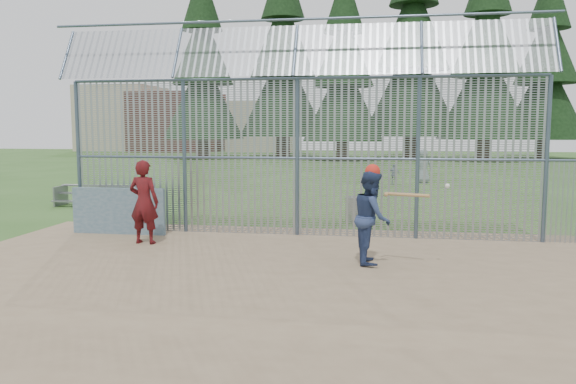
% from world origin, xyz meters
% --- Properties ---
extents(ground, '(120.00, 120.00, 0.00)m').
position_xyz_m(ground, '(0.00, 0.00, 0.00)').
color(ground, '#2D511E').
rests_on(ground, ground).
extents(dirt_infield, '(14.00, 10.00, 0.02)m').
position_xyz_m(dirt_infield, '(0.00, -0.50, 0.01)').
color(dirt_infield, '#756047').
rests_on(dirt_infield, ground).
extents(dugout_wall, '(2.50, 0.12, 1.20)m').
position_xyz_m(dugout_wall, '(-4.60, 2.90, 0.62)').
color(dugout_wall, '#38566B').
rests_on(dugout_wall, dirt_infield).
extents(batter, '(0.78, 0.97, 1.89)m').
position_xyz_m(batter, '(1.93, 0.70, 0.97)').
color(batter, navy).
rests_on(batter, dirt_infield).
extents(onlooker, '(0.76, 0.53, 2.00)m').
position_xyz_m(onlooker, '(-3.44, 1.84, 1.02)').
color(onlooker, maroon).
rests_on(onlooker, dirt_infield).
extents(bg_kid_standing, '(0.89, 0.62, 1.73)m').
position_xyz_m(bg_kid_standing, '(4.33, 18.34, 0.86)').
color(bg_kid_standing, slate).
rests_on(bg_kid_standing, ground).
extents(bg_kid_seated, '(0.64, 0.38, 1.03)m').
position_xyz_m(bg_kid_seated, '(2.85, 17.38, 0.51)').
color(bg_kid_seated, slate).
rests_on(bg_kid_seated, ground).
extents(batting_gear, '(1.62, 0.52, 0.64)m').
position_xyz_m(batting_gear, '(2.04, 0.68, 1.83)').
color(batting_gear, red).
rests_on(batting_gear, ground).
extents(trash_can, '(0.56, 0.56, 0.82)m').
position_xyz_m(trash_can, '(1.36, 5.82, 0.38)').
color(trash_can, '#999BA1').
rests_on(trash_can, ground).
extents(bleacher, '(3.00, 0.95, 0.72)m').
position_xyz_m(bleacher, '(-7.83, 7.87, 0.41)').
color(bleacher, slate).
rests_on(bleacher, ground).
extents(backstop_fence, '(20.09, 0.81, 5.30)m').
position_xyz_m(backstop_fence, '(1.81, 3.43, 2.36)').
color(backstop_fence, '#47566B').
rests_on(backstop_fence, ground).
extents(conifer_row, '(38.48, 12.26, 20.20)m').
position_xyz_m(conifer_row, '(1.93, 41.51, 10.83)').
color(conifer_row, '#332319').
rests_on(conifer_row, ground).
extents(distant_buildings, '(26.50, 10.50, 8.00)m').
position_xyz_m(distant_buildings, '(-23.18, 56.49, 3.60)').
color(distant_buildings, brown).
rests_on(distant_buildings, ground).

